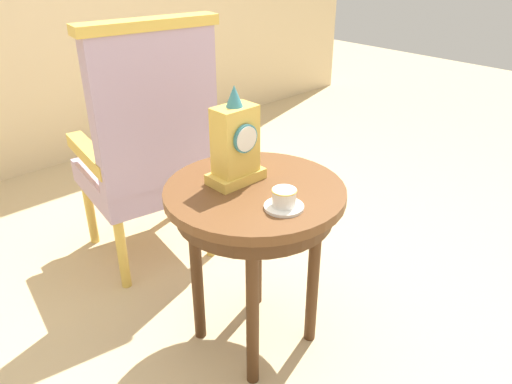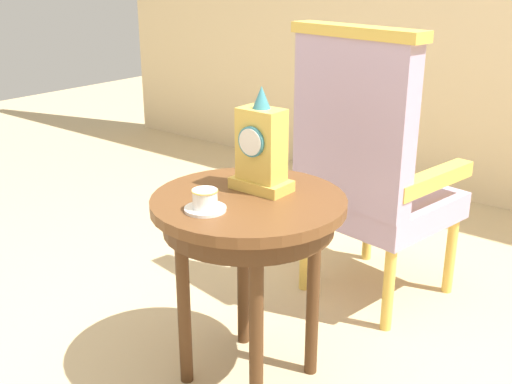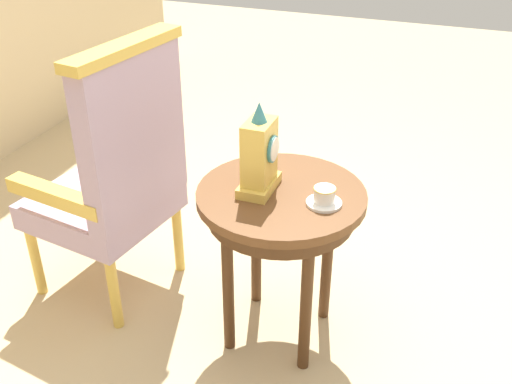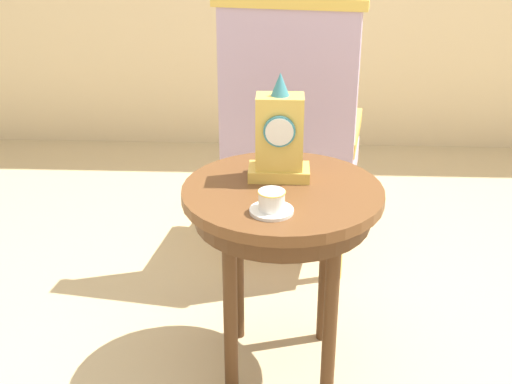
% 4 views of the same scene
% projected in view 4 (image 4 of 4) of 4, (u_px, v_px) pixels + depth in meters
% --- Properties ---
extents(ground_plane, '(10.00, 10.00, 0.00)m').
position_uv_depth(ground_plane, '(304.00, 376.00, 2.24)').
color(ground_plane, tan).
extents(side_table, '(0.62, 0.62, 0.66)m').
position_uv_depth(side_table, '(282.00, 214.00, 2.06)').
color(side_table, brown).
rests_on(side_table, ground).
extents(teacup_left, '(0.12, 0.12, 0.07)m').
position_uv_depth(teacup_left, '(272.00, 203.00, 1.87)').
color(teacup_left, white).
rests_on(teacup_left, side_table).
extents(mantel_clock, '(0.19, 0.11, 0.34)m').
position_uv_depth(mantel_clock, '(279.00, 137.00, 2.04)').
color(mantel_clock, gold).
rests_on(mantel_clock, side_table).
extents(armchair, '(0.62, 0.61, 1.14)m').
position_uv_depth(armchair, '(291.00, 131.00, 2.70)').
color(armchair, '#B299B7').
rests_on(armchair, ground).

